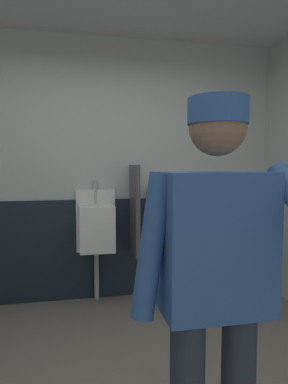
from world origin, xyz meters
The scene contains 6 objects.
wall_back centered at (0.00, 1.85, 1.35)m, with size 4.45×0.12×2.70m, color silver.
wainscot_band_back centered at (0.00, 1.78, 0.52)m, with size 3.85×0.03×1.04m, color #19232D.
urinal_left centered at (-0.01, 1.63, 0.78)m, with size 0.40×0.34×1.24m.
urinal_middle centered at (0.74, 1.63, 0.78)m, with size 0.40×0.34×1.24m.
privacy_divider_panel centered at (0.37, 1.56, 0.95)m, with size 0.04×0.40×0.90m, color #4C4C51.
person centered at (0.32, -0.51, 0.97)m, with size 0.64×0.60×1.65m.
Camera 1 is at (-0.21, -1.69, 1.40)m, focal length 31.25 mm.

